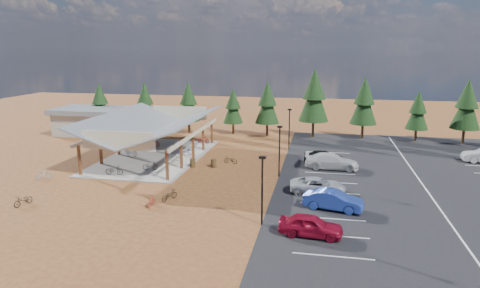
% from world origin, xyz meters
% --- Properties ---
extents(ground, '(140.00, 140.00, 0.00)m').
position_xyz_m(ground, '(0.00, 0.00, 0.00)').
color(ground, brown).
rests_on(ground, ground).
extents(asphalt_lot, '(27.00, 44.00, 0.04)m').
position_xyz_m(asphalt_lot, '(18.50, 3.00, 0.02)').
color(asphalt_lot, black).
rests_on(asphalt_lot, ground).
extents(concrete_pad, '(10.60, 18.60, 0.10)m').
position_xyz_m(concrete_pad, '(-10.00, 7.00, 0.05)').
color(concrete_pad, gray).
rests_on(concrete_pad, ground).
extents(bike_pavilion, '(11.65, 19.40, 4.97)m').
position_xyz_m(bike_pavilion, '(-10.00, 7.00, 3.82)').
color(bike_pavilion, '#5B2D1A').
rests_on(bike_pavilion, concrete_pad).
extents(outbuilding, '(11.00, 7.00, 3.90)m').
position_xyz_m(outbuilding, '(-24.00, 18.00, 2.03)').
color(outbuilding, '#ADA593').
rests_on(outbuilding, ground).
extents(lamp_post_0, '(0.50, 0.25, 5.14)m').
position_xyz_m(lamp_post_0, '(5.00, -10.00, 2.98)').
color(lamp_post_0, black).
rests_on(lamp_post_0, ground).
extents(lamp_post_1, '(0.50, 0.25, 5.14)m').
position_xyz_m(lamp_post_1, '(5.00, 2.00, 2.98)').
color(lamp_post_1, black).
rests_on(lamp_post_1, ground).
extents(lamp_post_2, '(0.50, 0.25, 5.14)m').
position_xyz_m(lamp_post_2, '(5.00, 14.00, 2.98)').
color(lamp_post_2, black).
rests_on(lamp_post_2, ground).
extents(trash_bin_0, '(0.60, 0.60, 0.90)m').
position_xyz_m(trash_bin_0, '(-4.46, 3.73, 0.45)').
color(trash_bin_0, '#453118').
rests_on(trash_bin_0, ground).
extents(trash_bin_1, '(0.60, 0.60, 0.90)m').
position_xyz_m(trash_bin_1, '(-2.24, 4.15, 0.45)').
color(trash_bin_1, '#453118').
rests_on(trash_bin_1, ground).
extents(pine_0, '(3.15, 3.15, 7.34)m').
position_xyz_m(pine_0, '(-24.49, 21.09, 4.48)').
color(pine_0, '#382314').
rests_on(pine_0, ground).
extents(pine_1, '(3.20, 3.20, 7.46)m').
position_xyz_m(pine_1, '(-17.36, 21.63, 4.55)').
color(pine_1, '#382314').
rests_on(pine_1, ground).
extents(pine_2, '(3.31, 3.31, 7.71)m').
position_xyz_m(pine_2, '(-10.53, 21.60, 4.71)').
color(pine_2, '#382314').
rests_on(pine_2, ground).
extents(pine_3, '(2.91, 2.91, 6.78)m').
position_xyz_m(pine_3, '(-3.92, 22.22, 4.14)').
color(pine_3, '#382314').
rests_on(pine_3, ground).
extents(pine_4, '(3.44, 3.44, 8.01)m').
position_xyz_m(pine_4, '(1.25, 21.42, 4.89)').
color(pine_4, '#382314').
rests_on(pine_4, ground).
extents(pine_5, '(4.20, 4.20, 9.79)m').
position_xyz_m(pine_5, '(7.76, 21.92, 5.98)').
color(pine_5, '#382314').
rests_on(pine_5, ground).
extents(pine_6, '(3.71, 3.71, 8.65)m').
position_xyz_m(pine_6, '(14.62, 22.51, 5.28)').
color(pine_6, '#382314').
rests_on(pine_6, ground).
extents(pine_7, '(2.99, 2.99, 6.96)m').
position_xyz_m(pine_7, '(21.64, 22.01, 4.24)').
color(pine_7, '#382314').
rests_on(pine_7, ground).
extents(pine_8, '(3.71, 3.71, 8.65)m').
position_xyz_m(pine_8, '(27.42, 21.22, 5.28)').
color(pine_8, '#382314').
rests_on(pine_8, ground).
extents(bike_0, '(1.85, 0.72, 0.96)m').
position_xyz_m(bike_0, '(-11.25, -0.80, 0.58)').
color(bike_0, black).
rests_on(bike_0, concrete_pad).
extents(bike_1, '(1.83, 1.03, 1.06)m').
position_xyz_m(bike_1, '(-12.85, 6.57, 0.63)').
color(bike_1, gray).
rests_on(bike_1, concrete_pad).
extents(bike_2, '(2.02, 1.28, 1.00)m').
position_xyz_m(bike_2, '(-12.13, 10.64, 0.60)').
color(bike_2, navy).
rests_on(bike_2, concrete_pad).
extents(bike_3, '(1.72, 0.51, 1.03)m').
position_xyz_m(bike_3, '(-12.16, 11.69, 0.61)').
color(bike_3, maroon).
rests_on(bike_3, concrete_pad).
extents(bike_4, '(1.65, 0.73, 0.84)m').
position_xyz_m(bike_4, '(-8.41, 1.58, 0.52)').
color(bike_4, black).
rests_on(bike_4, concrete_pad).
extents(bike_5, '(1.82, 0.87, 1.06)m').
position_xyz_m(bike_5, '(-7.03, 4.51, 0.63)').
color(bike_5, '#94989C').
rests_on(bike_5, concrete_pad).
extents(bike_6, '(1.90, 0.81, 0.97)m').
position_xyz_m(bike_6, '(-6.84, 8.46, 0.59)').
color(bike_6, navy).
rests_on(bike_6, concrete_pad).
extents(bike_7, '(1.69, 0.72, 0.98)m').
position_xyz_m(bike_7, '(-6.40, 14.79, 0.59)').
color(bike_7, maroon).
rests_on(bike_7, concrete_pad).
extents(bike_8, '(1.00, 1.82, 0.91)m').
position_xyz_m(bike_8, '(-14.60, -9.88, 0.45)').
color(bike_8, black).
rests_on(bike_8, ground).
extents(bike_9, '(1.36, 1.36, 0.90)m').
position_xyz_m(bike_9, '(-17.55, -3.12, 0.45)').
color(bike_9, gray).
rests_on(bike_9, ground).
extents(bike_11, '(0.52, 1.60, 0.95)m').
position_xyz_m(bike_11, '(-4.25, -8.16, 0.47)').
color(bike_11, maroon).
rests_on(bike_11, ground).
extents(bike_12, '(1.28, 1.77, 0.89)m').
position_xyz_m(bike_12, '(-3.39, -6.40, 0.44)').
color(bike_12, black).
rests_on(bike_12, ground).
extents(bike_16, '(1.66, 0.88, 0.83)m').
position_xyz_m(bike_16, '(-0.78, 5.88, 0.41)').
color(bike_16, black).
rests_on(bike_16, ground).
extents(car_0, '(4.47, 2.12, 1.48)m').
position_xyz_m(car_0, '(8.53, -11.24, 0.78)').
color(car_0, maroon).
rests_on(car_0, asphalt_lot).
extents(car_1, '(4.89, 2.51, 1.53)m').
position_xyz_m(car_1, '(10.13, -6.01, 0.81)').
color(car_1, navy).
rests_on(car_1, asphalt_lot).
extents(car_2, '(4.99, 2.49, 1.36)m').
position_xyz_m(car_2, '(8.87, -2.26, 0.72)').
color(car_2, '#A9ADB2').
rests_on(car_2, asphalt_lot).
extents(car_3, '(5.61, 2.31, 1.62)m').
position_xyz_m(car_3, '(10.19, 5.82, 0.85)').
color(car_3, silver).
rests_on(car_3, asphalt_lot).
extents(car_4, '(4.42, 1.93, 1.48)m').
position_xyz_m(car_4, '(9.36, 7.76, 0.78)').
color(car_4, black).
rests_on(car_4, asphalt_lot).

